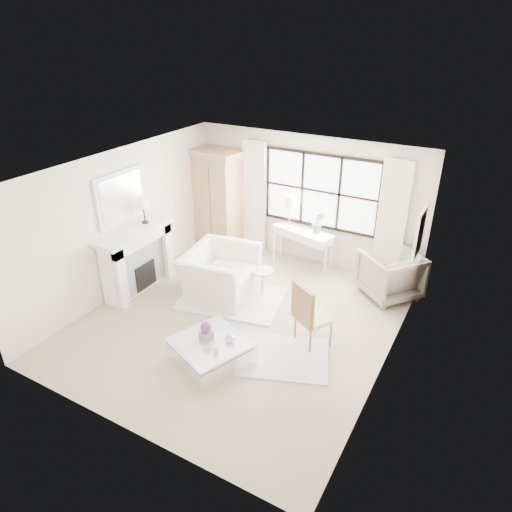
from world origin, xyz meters
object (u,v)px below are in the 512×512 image
object	(u,v)px
console_table	(303,247)
coffee_table	(211,352)
armoire	(218,199)
club_armchair	(220,273)

from	to	relation	value
console_table	coffee_table	size ratio (longest dim) A/B	1.06
armoire	club_armchair	world-z (taller)	armoire
armoire	console_table	size ratio (longest dim) A/B	1.63
coffee_table	console_table	bearing A→B (deg)	113.21
armoire	coffee_table	size ratio (longest dim) A/B	1.72
armoire	coffee_table	distance (m)	4.25
armoire	console_table	bearing A→B (deg)	8.87
armoire	club_armchair	distance (m)	2.25
club_armchair	coffee_table	distance (m)	2.01
console_table	coffee_table	xyz separation A→B (m)	(0.09, -3.59, -0.22)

